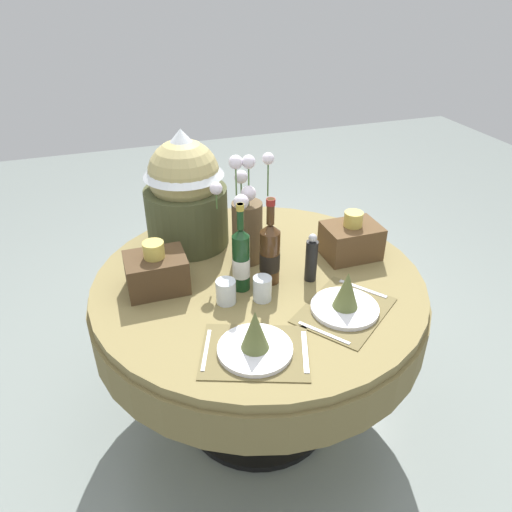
% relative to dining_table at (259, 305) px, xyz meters
% --- Properties ---
extents(ground, '(8.00, 8.00, 0.00)m').
position_rel_dining_table_xyz_m(ground, '(0.00, 0.00, -0.62)').
color(ground, gray).
extents(dining_table, '(1.31, 1.31, 0.75)m').
position_rel_dining_table_xyz_m(dining_table, '(0.00, 0.00, 0.00)').
color(dining_table, olive).
rests_on(dining_table, ground).
extents(place_setting_left, '(0.41, 0.36, 0.16)m').
position_rel_dining_table_xyz_m(place_setting_left, '(-0.15, -0.40, 0.18)').
color(place_setting_left, brown).
rests_on(place_setting_left, dining_table).
extents(place_setting_right, '(0.43, 0.41, 0.16)m').
position_rel_dining_table_xyz_m(place_setting_right, '(0.22, -0.30, 0.18)').
color(place_setting_right, brown).
rests_on(place_setting_right, dining_table).
extents(flower_vase, '(0.27, 0.25, 0.44)m').
position_rel_dining_table_xyz_m(flower_vase, '(-0.01, 0.14, 0.31)').
color(flower_vase, brown).
rests_on(flower_vase, dining_table).
extents(wine_bottle_left, '(0.07, 0.07, 0.35)m').
position_rel_dining_table_xyz_m(wine_bottle_left, '(-0.08, -0.05, 0.26)').
color(wine_bottle_left, '#143819').
rests_on(wine_bottle_left, dining_table).
extents(wine_bottle_right, '(0.08, 0.08, 0.35)m').
position_rel_dining_table_xyz_m(wine_bottle_right, '(0.03, -0.03, 0.26)').
color(wine_bottle_right, '#422814').
rests_on(wine_bottle_right, dining_table).
extents(tumbler_near_left, '(0.07, 0.07, 0.09)m').
position_rel_dining_table_xyz_m(tumbler_near_left, '(-0.03, -0.14, 0.18)').
color(tumbler_near_left, silver).
rests_on(tumbler_near_left, dining_table).
extents(tumbler_near_right, '(0.07, 0.07, 0.09)m').
position_rel_dining_table_xyz_m(tumbler_near_right, '(-0.16, -0.11, 0.18)').
color(tumbler_near_right, silver).
rests_on(tumbler_near_right, dining_table).
extents(pepper_mill, '(0.05, 0.05, 0.20)m').
position_rel_dining_table_xyz_m(pepper_mill, '(0.19, -0.07, 0.22)').
color(pepper_mill, black).
rests_on(pepper_mill, dining_table).
extents(gift_tub_back_left, '(0.35, 0.35, 0.50)m').
position_rel_dining_table_xyz_m(gift_tub_back_left, '(-0.20, 0.37, 0.40)').
color(gift_tub_back_left, '#474C2D').
rests_on(gift_tub_back_left, dining_table).
extents(woven_basket_side_left, '(0.22, 0.17, 0.20)m').
position_rel_dining_table_xyz_m(woven_basket_side_left, '(-0.38, 0.06, 0.21)').
color(woven_basket_side_left, '#47331E').
rests_on(woven_basket_side_left, dining_table).
extents(woven_basket_side_right, '(0.22, 0.17, 0.20)m').
position_rel_dining_table_xyz_m(woven_basket_side_right, '(0.42, 0.04, 0.21)').
color(woven_basket_side_right, brown).
rests_on(woven_basket_side_right, dining_table).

